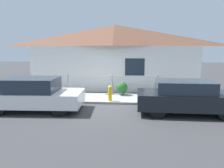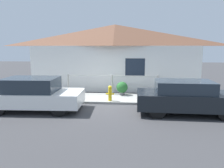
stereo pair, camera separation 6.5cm
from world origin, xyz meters
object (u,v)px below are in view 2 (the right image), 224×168
(fire_hydrant, at_px, (110,93))
(car_right, at_px, (187,97))
(potted_plant_near_hydrant, at_px, (122,88))
(car_left, at_px, (34,94))

(fire_hydrant, bearing_deg, car_right, -24.64)
(fire_hydrant, distance_m, potted_plant_near_hydrant, 1.45)
(car_left, height_order, fire_hydrant, car_left)
(car_left, bearing_deg, car_right, -2.11)
(car_left, distance_m, car_right, 6.13)
(car_left, xyz_separation_m, potted_plant_near_hydrant, (3.52, 2.79, -0.19))
(car_left, relative_size, car_right, 0.99)
(car_right, distance_m, potted_plant_near_hydrant, 3.83)
(car_left, relative_size, fire_hydrant, 5.38)
(car_right, relative_size, fire_hydrant, 5.44)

